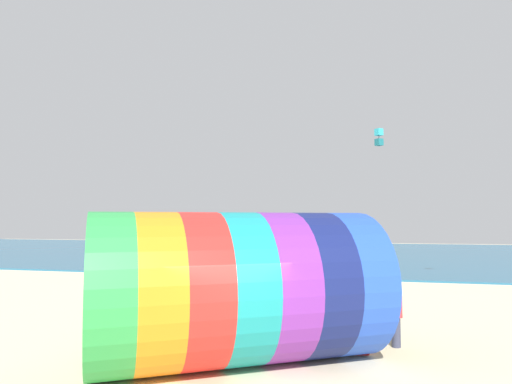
% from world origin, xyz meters
% --- Properties ---
extents(ground_plane, '(120.00, 120.00, 0.00)m').
position_xyz_m(ground_plane, '(0.00, 0.00, 0.00)').
color(ground_plane, beige).
extents(sea, '(120.00, 40.00, 0.10)m').
position_xyz_m(sea, '(0.00, 37.00, 0.05)').
color(sea, '#236084').
rests_on(sea, ground).
extents(giant_inflatable_tube, '(7.59, 6.58, 3.58)m').
position_xyz_m(giant_inflatable_tube, '(-0.22, 1.18, 1.79)').
color(giant_inflatable_tube, green).
rests_on(giant_inflatable_tube, ground).
extents(kite_handler, '(0.33, 0.41, 1.63)m').
position_xyz_m(kite_handler, '(3.53, 3.53, 0.83)').
color(kite_handler, '#383D56').
rests_on(kite_handler, ground).
extents(kite_cyan_box, '(0.49, 0.49, 1.00)m').
position_xyz_m(kite_cyan_box, '(3.57, 16.42, 7.96)').
color(kite_cyan_box, '#2DB2C6').
extents(bystander_near_water, '(0.42, 0.37, 1.53)m').
position_xyz_m(bystander_near_water, '(-2.80, 9.78, 0.77)').
color(bystander_near_water, black).
rests_on(bystander_near_water, ground).
extents(cooler_box, '(0.59, 0.47, 0.36)m').
position_xyz_m(cooler_box, '(2.53, 2.70, 0.18)').
color(cooler_box, red).
rests_on(cooler_box, ground).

